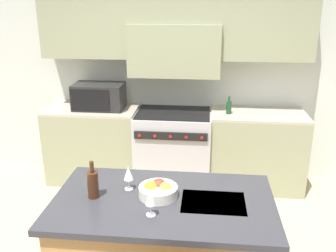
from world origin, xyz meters
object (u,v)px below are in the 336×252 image
object	(u,v)px
wine_bottle	(93,184)
range_stove	(173,148)
microwave	(99,96)
oil_bottle_on_counter	(229,107)
wine_glass_far	(128,174)
fruit_bowl	(158,190)
wine_glass_near	(151,198)

from	to	relation	value
wine_bottle	range_stove	bearing A→B (deg)	79.10
microwave	oil_bottle_on_counter	bearing A→B (deg)	-1.92
range_stove	wine_glass_far	bearing A→B (deg)	-94.93
range_stove	wine_glass_far	distance (m)	1.95
range_stove	wine_bottle	bearing A→B (deg)	-100.90
wine_glass_far	microwave	bearing A→B (deg)	111.68
range_stove	fruit_bowl	world-z (taller)	fruit_bowl
microwave	wine_bottle	distance (m)	2.09
wine_glass_near	wine_glass_far	xyz separation A→B (m)	(-0.21, 0.33, 0.00)
range_stove	microwave	size ratio (longest dim) A/B	1.55
microwave	wine_glass_near	bearing A→B (deg)	-66.50
fruit_bowl	oil_bottle_on_counter	distance (m)	2.00
wine_bottle	oil_bottle_on_counter	world-z (taller)	wine_bottle
oil_bottle_on_counter	microwave	bearing A→B (deg)	178.08
wine_glass_near	wine_bottle	bearing A→B (deg)	156.64
wine_bottle	wine_glass_near	distance (m)	0.48
microwave	wine_bottle	xyz separation A→B (m)	(0.52, -2.02, -0.09)
wine_bottle	oil_bottle_on_counter	distance (m)	2.23
range_stove	wine_glass_far	xyz separation A→B (m)	(-0.16, -1.86, 0.56)
microwave	oil_bottle_on_counter	xyz separation A→B (m)	(1.56, -0.05, -0.08)
range_stove	oil_bottle_on_counter	xyz separation A→B (m)	(0.65, -0.03, 0.56)
wine_bottle	fruit_bowl	world-z (taller)	wine_bottle
wine_glass_near	fruit_bowl	distance (m)	0.26
microwave	wine_glass_near	world-z (taller)	microwave
range_stove	wine_glass_near	distance (m)	2.26
microwave	oil_bottle_on_counter	size ratio (longest dim) A/B	2.88
wine_glass_near	oil_bottle_on_counter	world-z (taller)	oil_bottle_on_counter
wine_glass_near	oil_bottle_on_counter	xyz separation A→B (m)	(0.60, 2.16, -0.00)
range_stove	microwave	xyz separation A→B (m)	(-0.91, 0.02, 0.63)
oil_bottle_on_counter	range_stove	bearing A→B (deg)	177.05
microwave	wine_bottle	world-z (taller)	microwave
wine_glass_near	range_stove	bearing A→B (deg)	91.35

